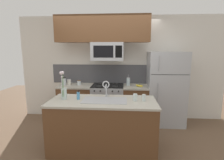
% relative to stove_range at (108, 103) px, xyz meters
% --- Properties ---
extents(ground_plane, '(10.00, 10.00, 0.00)m').
position_rel_stove_range_xyz_m(ground_plane, '(-0.00, -0.90, -0.46)').
color(ground_plane, brown).
extents(rear_partition, '(5.20, 0.10, 2.60)m').
position_rel_stove_range_xyz_m(rear_partition, '(0.30, 0.38, 0.84)').
color(rear_partition, silver).
rests_on(rear_partition, ground).
extents(splash_band, '(2.95, 0.01, 0.48)m').
position_rel_stove_range_xyz_m(splash_band, '(-0.00, 0.32, 0.69)').
color(splash_band, '#4C4C51').
rests_on(splash_band, rear_partition).
extents(back_counter_left, '(0.84, 0.65, 0.91)m').
position_rel_stove_range_xyz_m(back_counter_left, '(-0.78, 0.00, -0.01)').
color(back_counter_left, brown).
rests_on(back_counter_left, ground).
extents(back_counter_right, '(0.61, 0.65, 0.91)m').
position_rel_stove_range_xyz_m(back_counter_right, '(0.67, 0.00, -0.01)').
color(back_counter_right, brown).
rests_on(back_counter_right, ground).
extents(stove_range, '(0.76, 0.64, 0.93)m').
position_rel_stove_range_xyz_m(stove_range, '(0.00, 0.00, 0.00)').
color(stove_range, '#A8AAAF').
rests_on(stove_range, ground).
extents(microwave, '(0.74, 0.40, 0.42)m').
position_rel_stove_range_xyz_m(microwave, '(0.00, -0.02, 1.27)').
color(microwave, '#A8AAAF').
extents(upper_cabinet_band, '(2.14, 0.34, 0.60)m').
position_rel_stove_range_xyz_m(upper_cabinet_band, '(-0.11, -0.05, 1.77)').
color(upper_cabinet_band, brown).
extents(refrigerator, '(0.85, 0.74, 1.72)m').
position_rel_stove_range_xyz_m(refrigerator, '(1.38, 0.02, 0.40)').
color(refrigerator, '#A8AAAF').
rests_on(refrigerator, ground).
extents(storage_jar_tall, '(0.11, 0.11, 0.20)m').
position_rel_stove_range_xyz_m(storage_jar_tall, '(-1.09, -0.01, 0.55)').
color(storage_jar_tall, silver).
rests_on(storage_jar_tall, back_counter_left).
extents(storage_jar_medium, '(0.10, 0.10, 0.13)m').
position_rel_stove_range_xyz_m(storage_jar_medium, '(-0.97, 0.04, 0.52)').
color(storage_jar_medium, silver).
rests_on(storage_jar_medium, back_counter_left).
extents(storage_jar_short, '(0.09, 0.09, 0.12)m').
position_rel_stove_range_xyz_m(storage_jar_short, '(-0.71, 0.02, 0.51)').
color(storage_jar_short, silver).
rests_on(storage_jar_short, back_counter_left).
extents(banana_bunch, '(0.19, 0.13, 0.08)m').
position_rel_stove_range_xyz_m(banana_bunch, '(0.76, -0.06, 0.47)').
color(banana_bunch, yellow).
rests_on(banana_bunch, back_counter_right).
extents(french_press, '(0.09, 0.09, 0.27)m').
position_rel_stove_range_xyz_m(french_press, '(0.50, 0.06, 0.55)').
color(french_press, silver).
rests_on(french_press, back_counter_right).
extents(island_counter, '(1.84, 0.79, 0.91)m').
position_rel_stove_range_xyz_m(island_counter, '(0.03, -1.25, -0.01)').
color(island_counter, brown).
rests_on(island_counter, ground).
extents(kitchen_sink, '(0.76, 0.42, 0.16)m').
position_rel_stove_range_xyz_m(kitchen_sink, '(0.07, -1.25, 0.38)').
color(kitchen_sink, '#ADAFB5').
rests_on(kitchen_sink, island_counter).
extents(sink_faucet, '(0.14, 0.14, 0.31)m').
position_rel_stove_range_xyz_m(sink_faucet, '(0.07, -1.04, 0.65)').
color(sink_faucet, '#B7BABF').
rests_on(sink_faucet, island_counter).
extents(dish_soap_bottle, '(0.06, 0.05, 0.16)m').
position_rel_stove_range_xyz_m(dish_soap_bottle, '(-0.40, -1.21, 0.52)').
color(dish_soap_bottle, '#4C93C6').
rests_on(dish_soap_bottle, island_counter).
extents(drinking_glass, '(0.07, 0.07, 0.12)m').
position_rel_stove_range_xyz_m(drinking_glass, '(0.59, -1.23, 0.51)').
color(drinking_glass, silver).
rests_on(drinking_glass, island_counter).
extents(spare_glass, '(0.06, 0.06, 0.11)m').
position_rel_stove_range_xyz_m(spare_glass, '(0.74, -1.23, 0.50)').
color(spare_glass, silver).
rests_on(spare_glass, island_counter).
extents(flower_vase, '(0.10, 0.14, 0.51)m').
position_rel_stove_range_xyz_m(flower_vase, '(-0.66, -1.23, 0.59)').
color(flower_vase, silver).
rests_on(flower_vase, island_counter).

